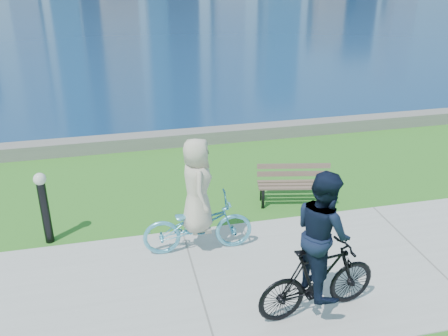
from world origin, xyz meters
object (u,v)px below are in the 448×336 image
(cyclist_woman, at_px, (197,211))
(bollard_lamp, at_px, (44,203))
(cyclist_man, at_px, (320,257))
(park_bench, at_px, (295,181))

(cyclist_woman, bearing_deg, bollard_lamp, 73.17)
(cyclist_woman, xyz_separation_m, cyclist_man, (1.40, -2.00, 0.18))
(park_bench, xyz_separation_m, cyclist_man, (-0.89, -3.33, 0.49))
(park_bench, distance_m, cyclist_man, 3.48)
(cyclist_woman, relative_size, cyclist_man, 0.92)
(park_bench, relative_size, bollard_lamp, 1.17)
(cyclist_man, bearing_deg, park_bench, -22.42)
(bollard_lamp, xyz_separation_m, cyclist_woman, (2.61, -0.90, 0.01))
(bollard_lamp, bearing_deg, park_bench, 5.09)
(bollard_lamp, distance_m, cyclist_man, 4.96)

